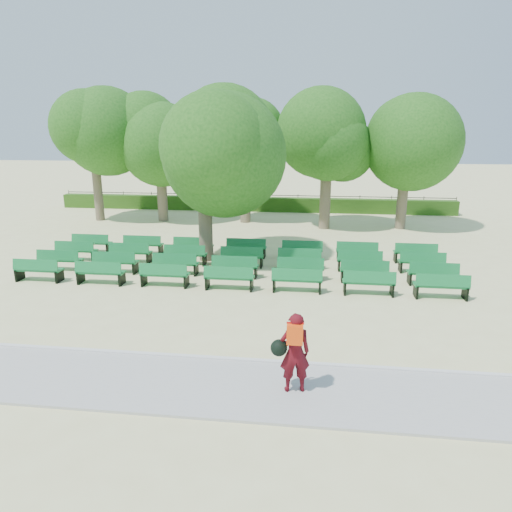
{
  "coord_description": "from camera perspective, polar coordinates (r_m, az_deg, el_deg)",
  "views": [
    {
      "loc": [
        3.93,
        -15.64,
        5.2
      ],
      "look_at": [
        2.12,
        -1.0,
        1.1
      ],
      "focal_mm": 32.0,
      "sensor_mm": 36.0,
      "label": 1
    }
  ],
  "objects": [
    {
      "name": "ground",
      "position": [
        16.95,
        -6.72,
        -2.45
      ],
      "size": [
        120.0,
        120.0,
        0.0
      ],
      "primitive_type": "plane",
      "color": "beige"
    },
    {
      "name": "hedge",
      "position": [
        30.28,
        -0.5,
        6.51
      ],
      "size": [
        26.0,
        0.7,
        0.9
      ],
      "primitive_type": "cube",
      "color": "#2A5315",
      "rests_on": "ground"
    },
    {
      "name": "fence",
      "position": [
        30.74,
        -0.4,
        5.8
      ],
      "size": [
        26.0,
        0.1,
        1.02
      ],
      "primitive_type": null,
      "color": "black",
      "rests_on": "ground"
    },
    {
      "name": "person",
      "position": [
        9.31,
        4.71,
        -11.81
      ],
      "size": [
        0.83,
        0.53,
        1.69
      ],
      "rotation": [
        0.0,
        0.0,
        3.35
      ],
      "color": "#4D0B12",
      "rests_on": "ground"
    },
    {
      "name": "tree_among",
      "position": [
        18.25,
        -6.63,
        13.44
      ],
      "size": [
        4.68,
        4.68,
        6.7
      ],
      "color": "brown",
      "rests_on": "ground"
    },
    {
      "name": "paving",
      "position": [
        10.49,
        -16.53,
        -14.7
      ],
      "size": [
        30.0,
        2.2,
        0.06
      ],
      "primitive_type": "cube",
      "color": "#ABABA6",
      "rests_on": "ground"
    },
    {
      "name": "bench_array",
      "position": [
        17.33,
        -2.08,
        -1.64
      ],
      "size": [
        1.68,
        0.6,
        1.05
      ],
      "rotation": [
        0.0,
        0.0,
        0.05
      ],
      "color": "#137235",
      "rests_on": "ground"
    },
    {
      "name": "tree_line",
      "position": [
        26.46,
        -1.64,
        4.19
      ],
      "size": [
        21.8,
        6.8,
        7.04
      ],
      "primitive_type": null,
      "color": "#275F19",
      "rests_on": "ground"
    },
    {
      "name": "curb",
      "position": [
        11.41,
        -14.24,
        -11.82
      ],
      "size": [
        30.0,
        0.12,
        0.1
      ],
      "primitive_type": "cube",
      "color": "silver",
      "rests_on": "ground"
    }
  ]
}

